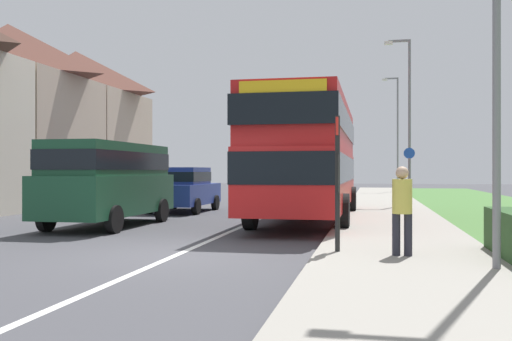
{
  "coord_description": "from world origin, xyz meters",
  "views": [
    {
      "loc": [
        3.62,
        -10.09,
        1.6
      ],
      "look_at": [
        0.65,
        4.27,
        1.6
      ],
      "focal_mm": 39.49,
      "sensor_mm": 36.0,
      "label": 1
    }
  ],
  "objects_px": {
    "parked_van_dark_green": "(109,178)",
    "street_lamp_far": "(396,127)",
    "parked_car_blue": "(183,188)",
    "street_lamp_mid": "(407,111)",
    "double_decker_bus": "(308,153)",
    "pedestrian_at_stop": "(402,206)",
    "bus_stop_sign": "(338,174)",
    "cycle_route_sign": "(409,175)"
  },
  "relations": [
    {
      "from": "cycle_route_sign",
      "to": "street_lamp_mid",
      "type": "xyz_separation_m",
      "value": [
        0.03,
        2.03,
        2.8
      ]
    },
    {
      "from": "street_lamp_mid",
      "to": "double_decker_bus",
      "type": "bearing_deg",
      "value": -114.59
    },
    {
      "from": "pedestrian_at_stop",
      "to": "bus_stop_sign",
      "type": "bearing_deg",
      "value": 164.57
    },
    {
      "from": "double_decker_bus",
      "to": "parked_van_dark_green",
      "type": "xyz_separation_m",
      "value": [
        -5.38,
        -2.96,
        -0.74
      ]
    },
    {
      "from": "bus_stop_sign",
      "to": "street_lamp_far",
      "type": "relative_size",
      "value": 0.32
    },
    {
      "from": "pedestrian_at_stop",
      "to": "street_lamp_mid",
      "type": "xyz_separation_m",
      "value": [
        0.99,
        15.41,
        3.25
      ]
    },
    {
      "from": "parked_car_blue",
      "to": "pedestrian_at_stop",
      "type": "xyz_separation_m",
      "value": [
        7.66,
        -10.65,
        0.04
      ]
    },
    {
      "from": "parked_van_dark_green",
      "to": "double_decker_bus",
      "type": "bearing_deg",
      "value": 28.84
    },
    {
      "from": "parked_car_blue",
      "to": "pedestrian_at_stop",
      "type": "relative_size",
      "value": 2.45
    },
    {
      "from": "pedestrian_at_stop",
      "to": "parked_van_dark_green",
      "type": "bearing_deg",
      "value": 148.52
    },
    {
      "from": "parked_car_blue",
      "to": "bus_stop_sign",
      "type": "distance_m",
      "value": 12.24
    },
    {
      "from": "double_decker_bus",
      "to": "bus_stop_sign",
      "type": "relative_size",
      "value": 4.14
    },
    {
      "from": "parked_car_blue",
      "to": "street_lamp_mid",
      "type": "xyz_separation_m",
      "value": [
        8.65,
        4.76,
        3.28
      ]
    },
    {
      "from": "double_decker_bus",
      "to": "parked_car_blue",
      "type": "bearing_deg",
      "value": 151.0
    },
    {
      "from": "cycle_route_sign",
      "to": "street_lamp_far",
      "type": "relative_size",
      "value": 0.31
    },
    {
      "from": "parked_car_blue",
      "to": "pedestrian_at_stop",
      "type": "height_order",
      "value": "parked_car_blue"
    },
    {
      "from": "parked_van_dark_green",
      "to": "bus_stop_sign",
      "type": "xyz_separation_m",
      "value": [
        6.75,
        -4.51,
        0.14
      ]
    },
    {
      "from": "parked_car_blue",
      "to": "street_lamp_mid",
      "type": "bearing_deg",
      "value": 28.83
    },
    {
      "from": "pedestrian_at_stop",
      "to": "cycle_route_sign",
      "type": "height_order",
      "value": "cycle_route_sign"
    },
    {
      "from": "double_decker_bus",
      "to": "parked_car_blue",
      "type": "xyz_separation_m",
      "value": [
        -5.16,
        2.86,
        -1.2
      ]
    },
    {
      "from": "parked_van_dark_green",
      "to": "street_lamp_far",
      "type": "xyz_separation_m",
      "value": [
        9.07,
        26.49,
        3.29
      ]
    },
    {
      "from": "parked_van_dark_green",
      "to": "street_lamp_mid",
      "type": "distance_m",
      "value": 14.1
    },
    {
      "from": "parked_car_blue",
      "to": "bus_stop_sign",
      "type": "bearing_deg",
      "value": -57.73
    },
    {
      "from": "cycle_route_sign",
      "to": "double_decker_bus",
      "type": "bearing_deg",
      "value": -121.71
    },
    {
      "from": "parked_car_blue",
      "to": "street_lamp_mid",
      "type": "distance_m",
      "value": 10.41
    },
    {
      "from": "parked_van_dark_green",
      "to": "parked_car_blue",
      "type": "bearing_deg",
      "value": 87.86
    },
    {
      "from": "street_lamp_mid",
      "to": "street_lamp_far",
      "type": "distance_m",
      "value": 15.91
    },
    {
      "from": "double_decker_bus",
      "to": "street_lamp_mid",
      "type": "xyz_separation_m",
      "value": [
        3.49,
        7.63,
        2.08
      ]
    },
    {
      "from": "street_lamp_far",
      "to": "bus_stop_sign",
      "type": "bearing_deg",
      "value": -94.28
    },
    {
      "from": "street_lamp_far",
      "to": "parked_van_dark_green",
      "type": "bearing_deg",
      "value": -108.9
    },
    {
      "from": "street_lamp_far",
      "to": "street_lamp_mid",
      "type": "bearing_deg",
      "value": -90.71
    },
    {
      "from": "bus_stop_sign",
      "to": "cycle_route_sign",
      "type": "height_order",
      "value": "bus_stop_sign"
    },
    {
      "from": "parked_car_blue",
      "to": "street_lamp_mid",
      "type": "relative_size",
      "value": 0.56
    },
    {
      "from": "pedestrian_at_stop",
      "to": "street_lamp_far",
      "type": "distance_m",
      "value": 31.55
    },
    {
      "from": "double_decker_bus",
      "to": "cycle_route_sign",
      "type": "bearing_deg",
      "value": 58.29
    },
    {
      "from": "double_decker_bus",
      "to": "street_lamp_far",
      "type": "height_order",
      "value": "street_lamp_far"
    },
    {
      "from": "bus_stop_sign",
      "to": "parked_car_blue",
      "type": "bearing_deg",
      "value": 122.27
    },
    {
      "from": "pedestrian_at_stop",
      "to": "parked_car_blue",
      "type": "bearing_deg",
      "value": 125.73
    },
    {
      "from": "bus_stop_sign",
      "to": "street_lamp_far",
      "type": "xyz_separation_m",
      "value": [
        2.32,
        31.0,
        3.14
      ]
    },
    {
      "from": "parked_van_dark_green",
      "to": "street_lamp_mid",
      "type": "height_order",
      "value": "street_lamp_mid"
    },
    {
      "from": "cycle_route_sign",
      "to": "parked_car_blue",
      "type": "bearing_deg",
      "value": -162.42
    },
    {
      "from": "double_decker_bus",
      "to": "pedestrian_at_stop",
      "type": "distance_m",
      "value": 8.26
    }
  ]
}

